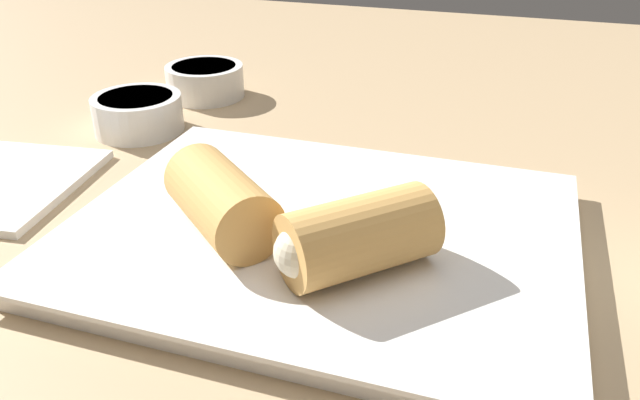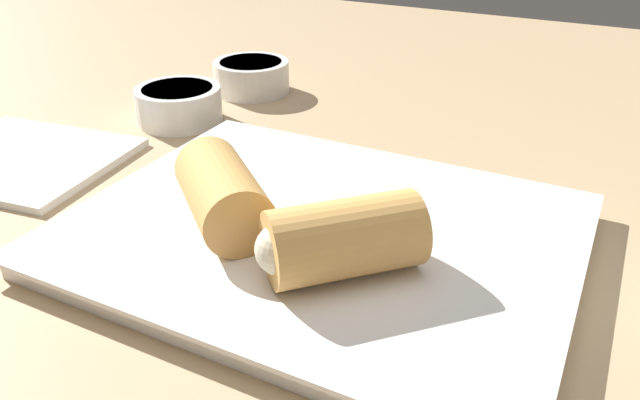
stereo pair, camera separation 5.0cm
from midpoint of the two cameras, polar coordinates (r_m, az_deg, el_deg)
table_surface at (r=39.56cm, az=-0.22°, el=-4.46°), size 180.00×140.00×2.00cm
serving_plate at (r=37.52cm, az=3.82°, el=-3.35°), size 29.52×23.33×1.50cm
roll_front_left at (r=31.88cm, az=6.04°, el=-3.82°), size 8.52×8.55×4.12cm
roll_front_right at (r=36.54cm, az=-5.22°, el=0.71°), size 8.71×8.32×4.12cm
dipping_bowl_near at (r=56.67cm, az=-10.34°, el=8.63°), size 7.56×7.56×3.13cm
dipping_bowl_far at (r=63.77cm, az=-4.03°, el=11.25°), size 7.56×7.56×3.13cm
napkin at (r=52.28cm, az=-23.52°, el=3.25°), size 16.30×14.37×0.60cm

